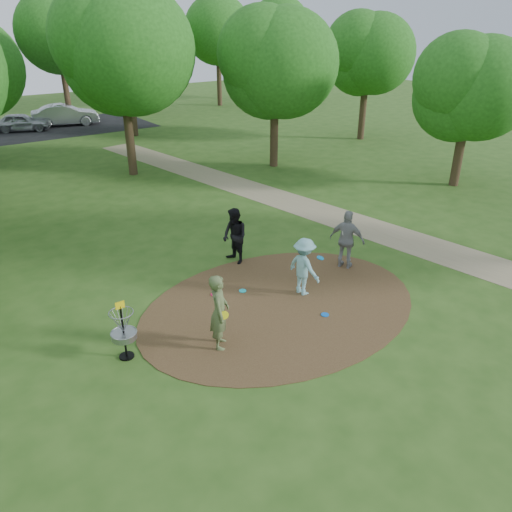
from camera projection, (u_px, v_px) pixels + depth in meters
ground at (281, 305)px, 14.20m from camera, size 100.00×100.00×0.00m
dirt_clearing at (281, 305)px, 14.20m from camera, size 8.40×8.40×0.02m
footpath at (381, 232)px, 19.10m from camera, size 7.55×39.89×0.01m
parking_lot at (52, 128)px, 37.23m from camera, size 14.00×8.00×0.01m
player_observer_with_disc at (219, 312)px, 12.04m from camera, size 0.79×0.86×1.97m
player_throwing_with_disc at (304, 267)px, 14.47m from camera, size 1.10×1.18×1.76m
player_walking_with_disc at (235, 236)px, 16.35m from camera, size 0.75×0.93×1.87m
player_waiting_with_disc at (347, 240)px, 15.98m from camera, size 0.95×1.24×1.96m
disc_ground_cyan at (243, 291)px, 14.91m from camera, size 0.22×0.22×0.02m
disc_ground_blue at (325, 315)px, 13.71m from camera, size 0.22×0.22×0.02m
disc_ground_red at (214, 294)px, 14.72m from camera, size 0.22×0.22×0.02m
car_left at (21, 122)px, 36.03m from camera, size 4.07×2.78×1.29m
car_right at (65, 115)px, 37.88m from camera, size 5.07×2.75×1.58m
disc_golf_basket at (123, 326)px, 11.67m from camera, size 0.63×0.63×1.54m
tree_ring at (177, 80)px, 19.15m from camera, size 36.77×45.36×9.00m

